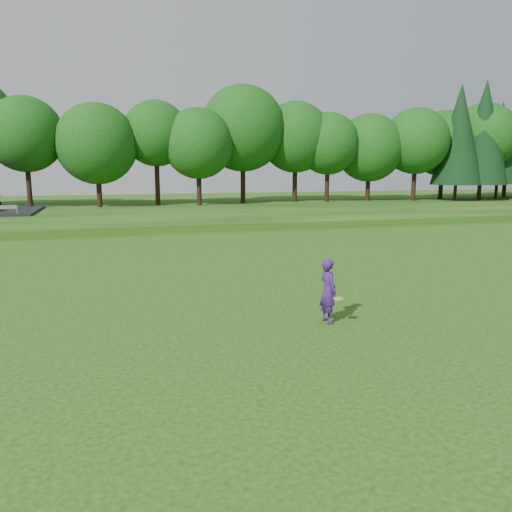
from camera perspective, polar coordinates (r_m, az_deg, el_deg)
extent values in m
plane|color=#15420C|center=(15.45, 6.69, -6.53)|extent=(140.00, 140.00, 0.00)
cube|color=#15420C|center=(48.16, -9.06, 5.14)|extent=(130.00, 30.00, 0.60)
cube|color=gray|center=(34.41, -6.19, 2.77)|extent=(130.00, 1.60, 0.04)
imported|color=#3B186F|center=(14.40, 8.24, -3.96)|extent=(0.51, 0.72, 1.86)
cylinder|color=#A7DC22|center=(14.09, 9.41, -4.82)|extent=(0.29, 0.29, 0.04)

